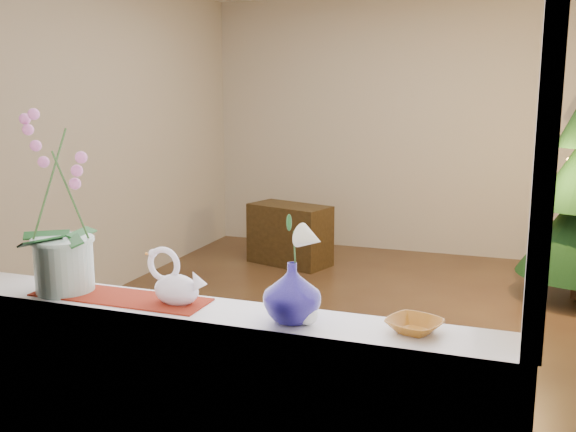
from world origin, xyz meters
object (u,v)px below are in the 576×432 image
at_px(blue_vase, 292,288).
at_px(swan, 176,278).
at_px(amber_dish, 414,327).
at_px(side_table, 290,235).
at_px(orchid_pot, 60,203).
at_px(paperweight, 307,314).

bearing_deg(blue_vase, swan, 176.99).
bearing_deg(amber_dish, side_table, 114.97).
xyz_separation_m(orchid_pot, paperweight, (1.00, -0.03, -0.32)).
height_order(orchid_pot, side_table, orchid_pot).
bearing_deg(paperweight, blue_vase, 165.18).
xyz_separation_m(blue_vase, paperweight, (0.06, -0.02, -0.08)).
relative_size(amber_dish, side_table, 0.19).
relative_size(orchid_pot, amber_dish, 4.77).
bearing_deg(orchid_pot, blue_vase, -0.96).
xyz_separation_m(swan, side_table, (-0.95, 3.92, -0.72)).
bearing_deg(blue_vase, side_table, 109.68).
relative_size(orchid_pot, side_table, 0.88).
relative_size(swan, paperweight, 3.22).
distance_m(orchid_pot, swan, 0.55).
xyz_separation_m(orchid_pot, amber_dish, (1.35, 0.02, -0.33)).
xyz_separation_m(orchid_pot, side_table, (-0.46, 3.92, -0.97)).
bearing_deg(orchid_pot, paperweight, -1.80).
bearing_deg(swan, orchid_pot, -159.52).
height_order(orchid_pot, amber_dish, orchid_pot).
xyz_separation_m(blue_vase, amber_dish, (0.41, 0.04, -0.10)).
bearing_deg(orchid_pot, side_table, 96.73).
bearing_deg(blue_vase, orchid_pot, 179.04).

